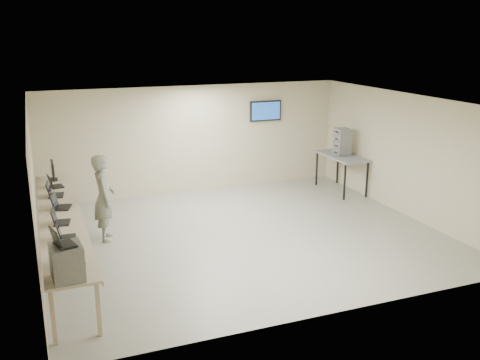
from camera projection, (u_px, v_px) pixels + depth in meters
name	position (u px, v px, depth m)	size (l,w,h in m)	color
room	(244.00, 169.00, 10.93)	(8.01, 7.01, 2.81)	gray
workbench	(61.00, 219.00, 9.77)	(0.76, 6.00, 0.90)	#BCAF98
equipment_box	(67.00, 262.00, 7.20)	(0.41, 0.47, 0.49)	gray
laptop_on_box	(61.00, 241.00, 7.09)	(0.35, 0.38, 0.26)	black
laptop_0	(70.00, 258.00, 7.73)	(0.35, 0.39, 0.27)	black
laptop_1	(64.00, 235.00, 8.60)	(0.31, 0.37, 0.28)	black
laptop_2	(59.00, 220.00, 9.30)	(0.34, 0.39, 0.28)	black
laptop_3	(59.00, 205.00, 10.09)	(0.41, 0.44, 0.30)	black
laptop_4	(53.00, 193.00, 10.84)	(0.36, 0.41, 0.30)	black
laptop_5	(54.00, 184.00, 11.47)	(0.34, 0.39, 0.27)	black
monitor_near	(53.00, 170.00, 11.91)	(0.19, 0.43, 0.42)	black
monitor_far	(52.00, 168.00, 12.08)	(0.19, 0.42, 0.41)	black
soldier	(104.00, 198.00, 10.79)	(0.65, 0.43, 1.79)	gray
side_table	(342.00, 158.00, 14.09)	(0.76, 1.63, 0.98)	gray
storage_bins	(342.00, 142.00, 13.96)	(0.34, 0.38, 0.72)	gray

